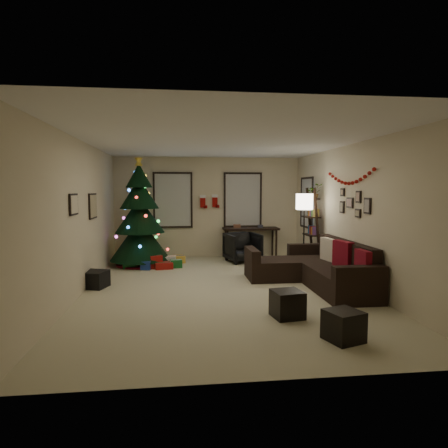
{
  "coord_description": "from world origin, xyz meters",
  "views": [
    {
      "loc": [
        -0.78,
        -6.98,
        1.83
      ],
      "look_at": [
        0.1,
        0.6,
        1.15
      ],
      "focal_mm": 30.92,
      "sensor_mm": 36.0,
      "label": 1
    }
  ],
  "objects_px": {
    "desk": "(251,231)",
    "bookshelf": "(313,229)",
    "sofa": "(316,270)",
    "desk_chair": "(243,247)",
    "christmas_tree": "(140,220)"
  },
  "relations": [
    {
      "from": "desk",
      "to": "desk_chair",
      "type": "distance_m",
      "value": 0.8
    },
    {
      "from": "sofa",
      "to": "bookshelf",
      "type": "distance_m",
      "value": 1.7
    },
    {
      "from": "desk",
      "to": "bookshelf",
      "type": "height_order",
      "value": "bookshelf"
    },
    {
      "from": "christmas_tree",
      "to": "bookshelf",
      "type": "xyz_separation_m",
      "value": [
        4.03,
        -0.85,
        -0.2
      ]
    },
    {
      "from": "sofa",
      "to": "desk",
      "type": "xyz_separation_m",
      "value": [
        -0.71,
        3.1,
        0.43
      ]
    },
    {
      "from": "christmas_tree",
      "to": "sofa",
      "type": "distance_m",
      "value": 4.36
    },
    {
      "from": "bookshelf",
      "to": "desk_chair",
      "type": "bearing_deg",
      "value": 147.81
    },
    {
      "from": "desk",
      "to": "christmas_tree",
      "type": "bearing_deg",
      "value": -165.42
    },
    {
      "from": "sofa",
      "to": "bookshelf",
      "type": "xyz_separation_m",
      "value": [
        0.46,
        1.51,
        0.63
      ]
    },
    {
      "from": "sofa",
      "to": "desk_chair",
      "type": "bearing_deg",
      "value": 112.97
    },
    {
      "from": "christmas_tree",
      "to": "sofa",
      "type": "height_order",
      "value": "christmas_tree"
    },
    {
      "from": "desk_chair",
      "to": "desk",
      "type": "bearing_deg",
      "value": 48.91
    },
    {
      "from": "desk",
      "to": "bookshelf",
      "type": "distance_m",
      "value": 1.98
    },
    {
      "from": "sofa",
      "to": "desk_chair",
      "type": "height_order",
      "value": "sofa"
    },
    {
      "from": "sofa",
      "to": "christmas_tree",
      "type": "bearing_deg",
      "value": 146.65
    }
  ]
}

